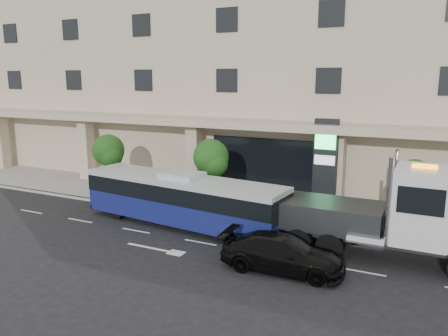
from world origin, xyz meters
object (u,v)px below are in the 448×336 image
object	(u,v)px
black_sedan	(282,253)
signage_pylon	(325,165)
city_bus	(182,199)
tow_truck	(396,217)

from	to	relation	value
black_sedan	signage_pylon	distance (m)	9.26
city_bus	signage_pylon	world-z (taller)	signage_pylon
city_bus	tow_truck	bearing A→B (deg)	6.83
tow_truck	black_sedan	world-z (taller)	tow_truck
signage_pylon	tow_truck	bearing A→B (deg)	-52.29
city_bus	tow_truck	xyz separation A→B (m)	(11.10, 0.12, 0.47)
black_sedan	signage_pylon	world-z (taller)	signage_pylon
black_sedan	city_bus	bearing A→B (deg)	62.85
city_bus	signage_pylon	size ratio (longest dim) A/B	2.19
black_sedan	tow_truck	bearing A→B (deg)	-54.85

